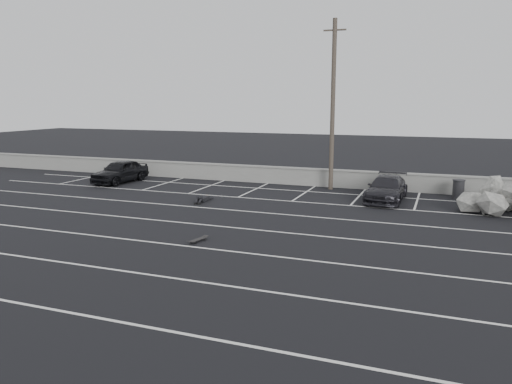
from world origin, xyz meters
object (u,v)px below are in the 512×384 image
at_px(car_left, 120,171).
at_px(person, 204,197).
at_px(car_right, 386,189).
at_px(trash_bin, 458,189).
at_px(utility_pole, 333,105).
at_px(skateboard, 198,240).

xyz_separation_m(car_left, person, (7.55, -3.32, -0.50)).
xyz_separation_m(car_right, trash_bin, (3.48, 2.14, -0.13)).
relative_size(car_right, person, 2.01).
height_order(utility_pole, trash_bin, utility_pole).
bearing_deg(person, trash_bin, 17.80).
distance_m(utility_pole, skateboard, 13.58).
bearing_deg(trash_bin, car_left, -173.95).
bearing_deg(utility_pole, car_right, -34.45).
bearing_deg(skateboard, car_right, 74.40).
xyz_separation_m(car_left, skateboard, (10.76, -10.24, -0.63)).
bearing_deg(car_left, trash_bin, 9.72).
height_order(trash_bin, skateboard, trash_bin).
relative_size(car_right, skateboard, 5.17).
bearing_deg(trash_bin, car_right, -148.43).
height_order(car_left, person, car_left).
distance_m(utility_pole, trash_bin, 8.14).
relative_size(utility_pole, person, 4.39).
height_order(utility_pole, person, utility_pole).
bearing_deg(person, skateboard, -71.20).
bearing_deg(car_left, car_right, 3.54).
xyz_separation_m(utility_pole, person, (-5.35, -5.62, -4.62)).
bearing_deg(car_left, utility_pole, 13.79).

